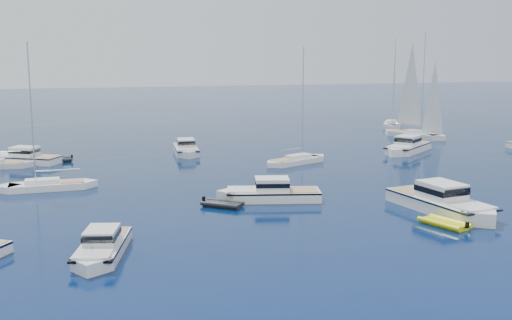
{
  "coord_description": "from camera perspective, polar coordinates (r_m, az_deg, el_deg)",
  "views": [
    {
      "loc": [
        -14.0,
        -38.41,
        13.2
      ],
      "look_at": [
        2.6,
        21.84,
        2.2
      ],
      "focal_mm": 43.25,
      "sensor_mm": 36.0,
      "label": 1
    }
  ],
  "objects": [
    {
      "name": "motor_cruiser_near",
      "position": [
        42.15,
        -14.04,
        -8.58
      ],
      "size": [
        4.65,
        9.18,
        2.31
      ],
      "primitive_type": null,
      "rotation": [
        0.0,
        0.0,
        2.91
      ],
      "color": "silver",
      "rests_on": "ground"
    },
    {
      "name": "motor_cruiser_horizon",
      "position": [
        81.47,
        -6.48,
        0.59
      ],
      "size": [
        3.49,
        9.62,
        2.48
      ],
      "primitive_type": null,
      "rotation": [
        0.0,
        0.0,
        3.08
      ],
      "color": "silver",
      "rests_on": "ground"
    },
    {
      "name": "sailboat_centre",
      "position": [
        73.95,
        3.74,
        -0.32
      ],
      "size": [
        9.9,
        6.4,
        14.32
      ],
      "primitive_type": null,
      "rotation": [
        0.0,
        0.0,
        5.15
      ],
      "color": "white",
      "rests_on": "ground"
    },
    {
      "name": "motor_cruiser_far_l",
      "position": [
        79.15,
        -20.69,
        -0.27
      ],
      "size": [
        9.99,
        7.27,
        2.56
      ],
      "primitive_type": null,
      "rotation": [
        0.0,
        0.0,
        1.07
      ],
      "color": "white",
      "rests_on": "ground"
    },
    {
      "name": "motor_cruiser_centre",
      "position": [
        55.69,
        1.27,
        -3.73
      ],
      "size": [
        10.42,
        5.16,
        2.62
      ],
      "primitive_type": null,
      "rotation": [
        0.0,
        0.0,
        1.35
      ],
      "color": "white",
      "rests_on": "ground"
    },
    {
      "name": "motor_cruiser_right",
      "position": [
        54.03,
        16.86,
        -4.6
      ],
      "size": [
        5.68,
        12.44,
        3.15
      ],
      "primitive_type": null,
      "rotation": [
        0.0,
        0.0,
        3.31
      ],
      "color": "white",
      "rests_on": "ground"
    },
    {
      "name": "tender_yellow",
      "position": [
        49.79,
        17.02,
        -5.84
      ],
      "size": [
        3.43,
        4.53,
        0.95
      ],
      "primitive_type": null,
      "rotation": [
        0.0,
        0.0,
        0.35
      ],
      "color": "#E4E80D",
      "rests_on": "ground"
    },
    {
      "name": "tender_grey_far",
      "position": [
        78.56,
        -17.97,
        -0.18
      ],
      "size": [
        4.1,
        2.88,
        0.95
      ],
      "primitive_type": null,
      "rotation": [
        0.0,
        0.0,
        1.82
      ],
      "color": "black",
      "rests_on": "ground"
    },
    {
      "name": "motor_cruiser_distant",
      "position": [
        84.53,
        13.79,
        0.71
      ],
      "size": [
        10.37,
        9.41,
        2.82
      ],
      "primitive_type": null,
      "rotation": [
        0.0,
        0.0,
        2.26
      ],
      "color": "white",
      "rests_on": "ground"
    },
    {
      "name": "sailboat_mid_l",
      "position": [
        63.3,
        -18.75,
        -2.59
      ],
      "size": [
        10.07,
        2.95,
        14.67
      ],
      "primitive_type": null,
      "rotation": [
        0.0,
        0.0,
        1.61
      ],
      "color": "white",
      "rests_on": "ground"
    },
    {
      "name": "sailboat_sails_r",
      "position": [
        99.55,
        14.43,
        2.05
      ],
      "size": [
        7.93,
        11.4,
        16.68
      ],
      "primitive_type": null,
      "rotation": [
        0.0,
        0.0,
        3.63
      ],
      "color": "silver",
      "rests_on": "ground"
    },
    {
      "name": "tender_grey_near",
      "position": [
        53.43,
        -3.11,
        -4.33
      ],
      "size": [
        4.11,
        3.84,
        0.95
      ],
      "primitive_type": null,
      "rotation": [
        0.0,
        0.0,
        4.04
      ],
      "color": "black",
      "rests_on": "ground"
    },
    {
      "name": "sailboat_sails_far",
      "position": [
        113.36,
        12.52,
        3.06
      ],
      "size": [
        8.05,
        10.83,
        16.06
      ],
      "primitive_type": null,
      "rotation": [
        0.0,
        0.0,
        2.6
      ],
      "color": "white",
      "rests_on": "ground"
    },
    {
      "name": "ground",
      "position": [
        42.96,
        4.44,
        -7.94
      ],
      "size": [
        400.0,
        400.0,
        0.0
      ],
      "primitive_type": "plane",
      "color": "#091C57",
      "rests_on": "ground"
    }
  ]
}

